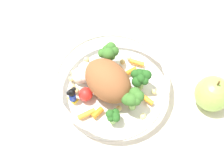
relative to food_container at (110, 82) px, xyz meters
name	(u,v)px	position (x,y,z in m)	size (l,w,h in m)	color
ground_plane	(111,89)	(0.00, 0.00, -0.03)	(2.40, 2.40, 0.00)	silver
food_container	(110,82)	(0.00, 0.00, 0.00)	(0.22, 0.22, 0.08)	white
loose_apple	(213,94)	(0.18, -0.05, 0.00)	(0.07, 0.07, 0.08)	#8CB74C
folded_napkin	(13,56)	(-0.19, 0.10, -0.03)	(0.13, 0.15, 0.01)	white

